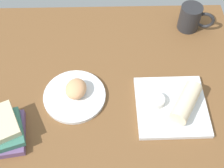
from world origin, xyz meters
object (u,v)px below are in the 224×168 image
(square_plate, at_px, (171,106))
(breakfast_wrap, at_px, (186,102))
(round_plate, at_px, (75,96))
(scone_pastry, at_px, (76,89))
(coffee_mug, at_px, (191,18))
(sauce_cup, at_px, (156,101))

(square_plate, bearing_deg, breakfast_wrap, -11.15)
(round_plate, xyz_separation_m, breakfast_wrap, (0.37, -0.06, 0.04))
(scone_pastry, relative_size, square_plate, 0.35)
(scone_pastry, height_order, square_plate, scone_pastry)
(scone_pastry, distance_m, square_plate, 0.33)
(coffee_mug, bearing_deg, breakfast_wrap, -101.97)
(sauce_cup, height_order, breakfast_wrap, breakfast_wrap)
(square_plate, bearing_deg, sauce_cup, 168.85)
(sauce_cup, bearing_deg, round_plate, 172.02)
(sauce_cup, bearing_deg, breakfast_wrap, -11.15)
(scone_pastry, bearing_deg, round_plate, -128.88)
(square_plate, bearing_deg, round_plate, 171.51)
(breakfast_wrap, bearing_deg, square_plate, 19.77)
(breakfast_wrap, height_order, coffee_mug, coffee_mug)
(scone_pastry, xyz_separation_m, sauce_cup, (0.27, -0.05, -0.01))
(sauce_cup, relative_size, coffee_mug, 0.41)
(square_plate, xyz_separation_m, coffee_mug, (0.12, 0.38, 0.05))
(sauce_cup, bearing_deg, scone_pastry, 169.88)
(square_plate, distance_m, coffee_mug, 0.40)
(scone_pastry, xyz_separation_m, breakfast_wrap, (0.36, -0.07, 0.01))
(scone_pastry, distance_m, sauce_cup, 0.27)
(round_plate, distance_m, coffee_mug, 0.56)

